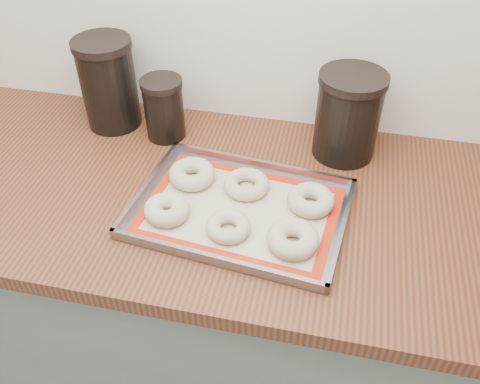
% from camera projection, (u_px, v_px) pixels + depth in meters
% --- Properties ---
extents(cabinet, '(3.00, 0.65, 0.86)m').
position_uv_depth(cabinet, '(192.00, 305.00, 1.51)').
color(cabinet, slate).
rests_on(cabinet, floor).
extents(countertop, '(3.06, 0.68, 0.04)m').
position_uv_depth(countertop, '(180.00, 191.00, 1.21)').
color(countertop, brown).
rests_on(countertop, cabinet).
extents(baking_tray, '(0.49, 0.38, 0.03)m').
position_uv_depth(baking_tray, '(240.00, 210.00, 1.12)').
color(baking_tray, gray).
rests_on(baking_tray, countertop).
extents(baking_mat, '(0.45, 0.33, 0.00)m').
position_uv_depth(baking_mat, '(240.00, 211.00, 1.12)').
color(baking_mat, '#C6B793').
rests_on(baking_mat, baking_tray).
extents(bagel_front_left, '(0.13, 0.13, 0.04)m').
position_uv_depth(bagel_front_left, '(167.00, 210.00, 1.10)').
color(bagel_front_left, beige).
rests_on(bagel_front_left, baking_mat).
extents(bagel_front_mid, '(0.11, 0.11, 0.03)m').
position_uv_depth(bagel_front_mid, '(228.00, 227.00, 1.06)').
color(bagel_front_mid, beige).
rests_on(bagel_front_mid, baking_mat).
extents(bagel_front_right, '(0.13, 0.13, 0.04)m').
position_uv_depth(bagel_front_right, '(293.00, 239.00, 1.03)').
color(bagel_front_right, beige).
rests_on(bagel_front_right, baking_mat).
extents(bagel_back_left, '(0.11, 0.11, 0.04)m').
position_uv_depth(bagel_back_left, '(192.00, 174.00, 1.19)').
color(bagel_back_left, beige).
rests_on(bagel_back_left, baking_mat).
extents(bagel_back_mid, '(0.11, 0.11, 0.03)m').
position_uv_depth(bagel_back_mid, '(246.00, 184.00, 1.17)').
color(bagel_back_mid, beige).
rests_on(bagel_back_mid, baking_mat).
extents(bagel_back_right, '(0.11, 0.11, 0.04)m').
position_uv_depth(bagel_back_right, '(311.00, 200.00, 1.12)').
color(bagel_back_right, beige).
rests_on(bagel_back_right, baking_mat).
extents(canister_left, '(0.15, 0.15, 0.24)m').
position_uv_depth(canister_left, '(108.00, 83.00, 1.32)').
color(canister_left, black).
rests_on(canister_left, countertop).
extents(canister_mid, '(0.11, 0.11, 0.16)m').
position_uv_depth(canister_mid, '(164.00, 108.00, 1.30)').
color(canister_mid, black).
rests_on(canister_mid, countertop).
extents(canister_right, '(0.16, 0.16, 0.22)m').
position_uv_depth(canister_right, '(348.00, 115.00, 1.22)').
color(canister_right, black).
rests_on(canister_right, countertop).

